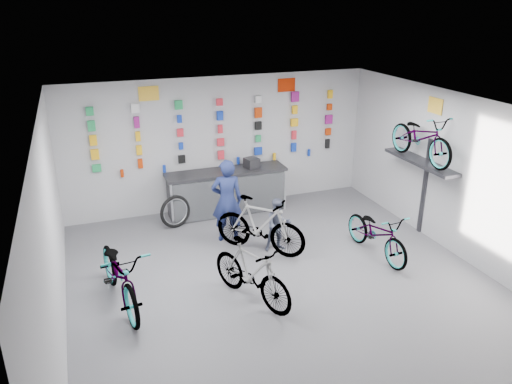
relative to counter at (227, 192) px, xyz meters
name	(u,v)px	position (x,y,z in m)	size (l,w,h in m)	color
floor	(290,292)	(0.00, -3.54, -0.49)	(8.00, 8.00, 0.00)	#54545A
ceiling	(295,114)	(0.00, -3.54, 2.51)	(8.00, 8.00, 0.00)	white
wall_back	(220,143)	(0.00, 0.46, 1.01)	(7.00, 7.00, 0.00)	silver
wall_left	(51,246)	(-3.50, -3.54, 1.01)	(8.00, 8.00, 0.00)	silver
wall_right	(472,183)	(3.50, -3.54, 1.01)	(8.00, 8.00, 0.00)	silver
counter	(227,192)	(0.00, 0.00, 0.00)	(2.70, 0.66, 1.00)	black
merch_wall	(219,131)	(-0.02, 0.39, 1.33)	(5.58, 0.08, 1.57)	#229C53
wall_bracket	(421,166)	(3.33, -2.34, 0.98)	(0.39, 1.90, 2.00)	#333338
sign_left	(149,94)	(-1.50, 0.44, 2.23)	(0.42, 0.02, 0.30)	yellow
sign_right	(286,85)	(1.60, 0.44, 2.23)	(0.42, 0.02, 0.30)	#BF2504
sign_side	(435,106)	(3.48, -2.34, 2.16)	(0.02, 0.40, 0.30)	yellow
bike_left	(120,274)	(-2.64, -2.90, 0.06)	(0.72, 2.06, 1.08)	gray
bike_center	(252,272)	(-0.67, -3.54, 0.03)	(0.49, 1.72, 1.04)	gray
bike_right	(377,233)	(2.05, -2.90, -0.03)	(0.61, 1.75, 0.92)	gray
bike_service	(260,225)	(0.04, -2.01, 0.07)	(0.52, 1.84, 1.11)	gray
bike_wall	(421,137)	(3.25, -2.34, 1.57)	(0.63, 1.80, 0.95)	gray
clerk	(227,201)	(-0.39, -1.31, 0.36)	(0.62, 0.40, 1.69)	navy
customer	(278,225)	(0.39, -2.07, 0.04)	(0.51, 0.40, 1.06)	#4E546B
spare_wheel	(175,212)	(-1.25, -0.37, -0.13)	(0.71, 0.34, 0.71)	black
register	(252,163)	(0.60, 0.01, 0.62)	(0.28, 0.30, 0.22)	black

